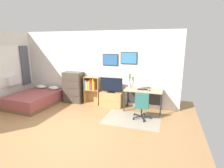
{
  "coord_description": "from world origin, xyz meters",
  "views": [
    {
      "loc": [
        2.63,
        -3.71,
        2.28
      ],
      "look_at": [
        0.93,
        1.5,
        1.0
      ],
      "focal_mm": 28.42,
      "sensor_mm": 36.0,
      "label": 1
    }
  ],
  "objects_px": {
    "bamboo_vase": "(130,80)",
    "wine_glass": "(133,86)",
    "bed": "(35,99)",
    "bookshelf": "(91,88)",
    "computer_mouse": "(150,90)",
    "desk": "(144,93)",
    "dresser": "(74,87)",
    "office_chair": "(142,105)",
    "tv_stand": "(111,99)",
    "television": "(111,85)",
    "laptop": "(143,87)"
  },
  "relations": [
    {
      "from": "laptop",
      "to": "wine_glass",
      "type": "relative_size",
      "value": 2.46
    },
    {
      "from": "tv_stand",
      "to": "desk",
      "type": "bearing_deg",
      "value": -1.25
    },
    {
      "from": "bed",
      "to": "bamboo_vase",
      "type": "relative_size",
      "value": 3.94
    },
    {
      "from": "wine_glass",
      "to": "office_chair",
      "type": "bearing_deg",
      "value": -59.27
    },
    {
      "from": "dresser",
      "to": "tv_stand",
      "type": "bearing_deg",
      "value": 0.56
    },
    {
      "from": "tv_stand",
      "to": "laptop",
      "type": "relative_size",
      "value": 1.82
    },
    {
      "from": "bookshelf",
      "to": "office_chair",
      "type": "xyz_separation_m",
      "value": [
        2.05,
        -0.89,
        -0.16
      ]
    },
    {
      "from": "television",
      "to": "computer_mouse",
      "type": "distance_m",
      "value": 1.38
    },
    {
      "from": "desk",
      "to": "wine_glass",
      "type": "bearing_deg",
      "value": -157.72
    },
    {
      "from": "computer_mouse",
      "to": "desk",
      "type": "bearing_deg",
      "value": 148.69
    },
    {
      "from": "office_chair",
      "to": "bamboo_vase",
      "type": "bearing_deg",
      "value": 114.76
    },
    {
      "from": "dresser",
      "to": "laptop",
      "type": "xyz_separation_m",
      "value": [
        2.67,
        -0.03,
        0.21
      ]
    },
    {
      "from": "dresser",
      "to": "computer_mouse",
      "type": "bearing_deg",
      "value": -2.71
    },
    {
      "from": "office_chair",
      "to": "wine_glass",
      "type": "relative_size",
      "value": 4.78
    },
    {
      "from": "bed",
      "to": "bookshelf",
      "type": "height_order",
      "value": "bookshelf"
    },
    {
      "from": "office_chair",
      "to": "laptop",
      "type": "relative_size",
      "value": 1.94
    },
    {
      "from": "tv_stand",
      "to": "bamboo_vase",
      "type": "height_order",
      "value": "bamboo_vase"
    },
    {
      "from": "tv_stand",
      "to": "television",
      "type": "relative_size",
      "value": 0.98
    },
    {
      "from": "dresser",
      "to": "bookshelf",
      "type": "xyz_separation_m",
      "value": [
        0.73,
        0.06,
        0.03
      ]
    },
    {
      "from": "dresser",
      "to": "wine_glass",
      "type": "xyz_separation_m",
      "value": [
        2.37,
        -0.15,
        0.28
      ]
    },
    {
      "from": "computer_mouse",
      "to": "wine_glass",
      "type": "bearing_deg",
      "value": -178.75
    },
    {
      "from": "bed",
      "to": "office_chair",
      "type": "distance_m",
      "value": 3.99
    },
    {
      "from": "wine_glass",
      "to": "bed",
      "type": "bearing_deg",
      "value": -170.7
    },
    {
      "from": "bed",
      "to": "wine_glass",
      "type": "height_order",
      "value": "wine_glass"
    },
    {
      "from": "bed",
      "to": "dresser",
      "type": "xyz_separation_m",
      "value": [
        1.21,
        0.74,
        0.36
      ]
    },
    {
      "from": "bed",
      "to": "dresser",
      "type": "height_order",
      "value": "dresser"
    },
    {
      "from": "dresser",
      "to": "tv_stand",
      "type": "relative_size",
      "value": 1.47
    },
    {
      "from": "dresser",
      "to": "tv_stand",
      "type": "xyz_separation_m",
      "value": [
        1.54,
        0.02,
        -0.33
      ]
    },
    {
      "from": "bookshelf",
      "to": "computer_mouse",
      "type": "relative_size",
      "value": 9.96
    },
    {
      "from": "bed",
      "to": "desk",
      "type": "height_order",
      "value": "desk"
    },
    {
      "from": "wine_glass",
      "to": "bookshelf",
      "type": "bearing_deg",
      "value": 172.72
    },
    {
      "from": "bookshelf",
      "to": "office_chair",
      "type": "distance_m",
      "value": 2.24
    },
    {
      "from": "television",
      "to": "laptop",
      "type": "relative_size",
      "value": 1.85
    },
    {
      "from": "tv_stand",
      "to": "office_chair",
      "type": "height_order",
      "value": "office_chair"
    },
    {
      "from": "dresser",
      "to": "desk",
      "type": "height_order",
      "value": "dresser"
    },
    {
      "from": "office_chair",
      "to": "laptop",
      "type": "xyz_separation_m",
      "value": [
        -0.1,
        0.8,
        0.35
      ]
    },
    {
      "from": "dresser",
      "to": "office_chair",
      "type": "bearing_deg",
      "value": -16.71
    },
    {
      "from": "bamboo_vase",
      "to": "wine_glass",
      "type": "height_order",
      "value": "bamboo_vase"
    },
    {
      "from": "desk",
      "to": "computer_mouse",
      "type": "distance_m",
      "value": 0.29
    },
    {
      "from": "wine_glass",
      "to": "computer_mouse",
      "type": "bearing_deg",
      "value": 1.25
    },
    {
      "from": "television",
      "to": "office_chair",
      "type": "height_order",
      "value": "television"
    },
    {
      "from": "bed",
      "to": "office_chair",
      "type": "relative_size",
      "value": 2.27
    },
    {
      "from": "desk",
      "to": "office_chair",
      "type": "xyz_separation_m",
      "value": [
        0.07,
        -0.82,
        -0.15
      ]
    },
    {
      "from": "bed",
      "to": "desk",
      "type": "relative_size",
      "value": 1.56
    },
    {
      "from": "laptop",
      "to": "bamboo_vase",
      "type": "height_order",
      "value": "bamboo_vase"
    },
    {
      "from": "computer_mouse",
      "to": "wine_glass",
      "type": "distance_m",
      "value": 0.56
    },
    {
      "from": "computer_mouse",
      "to": "bookshelf",
      "type": "bearing_deg",
      "value": 174.84
    },
    {
      "from": "dresser",
      "to": "television",
      "type": "relative_size",
      "value": 1.45
    },
    {
      "from": "desk",
      "to": "bamboo_vase",
      "type": "height_order",
      "value": "bamboo_vase"
    },
    {
      "from": "bed",
      "to": "desk",
      "type": "bearing_deg",
      "value": 12.76
    }
  ]
}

